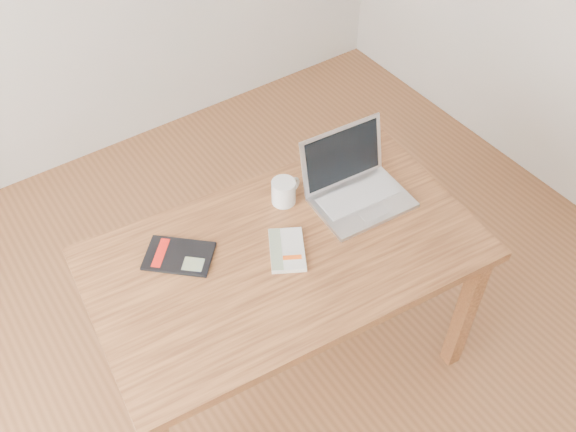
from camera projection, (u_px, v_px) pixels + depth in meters
room at (257, 180)px, 1.67m from camera, size 4.04×4.04×2.70m
desk at (286, 267)px, 2.36m from camera, size 1.47×0.93×0.75m
white_guidebook at (287, 250)px, 2.29m from camera, size 0.21×0.24×0.02m
black_guidebook at (179, 256)px, 2.27m from camera, size 0.28×0.28×0.01m
laptop at (355, 185)px, 2.46m from camera, size 0.38×0.33×0.25m
coffee_mug at (284, 191)px, 2.44m from camera, size 0.13×0.09×0.10m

